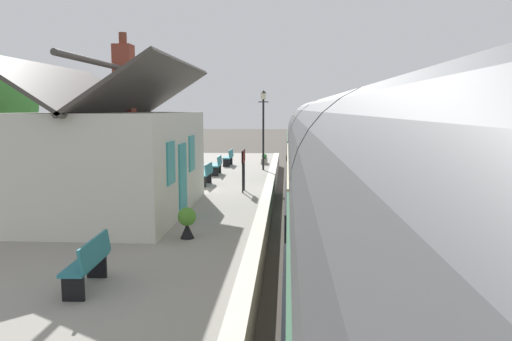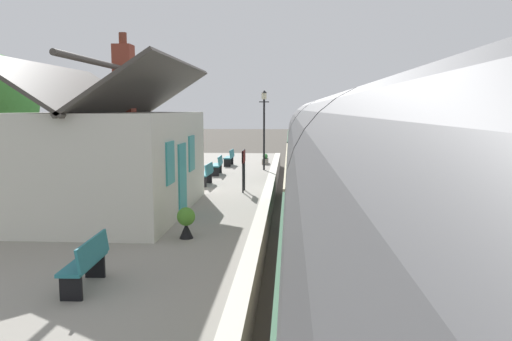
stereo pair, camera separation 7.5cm
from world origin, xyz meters
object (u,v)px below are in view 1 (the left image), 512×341
object	(u,v)px
train	(350,192)
planter_bench_right	(187,221)
bench_near_building	(217,165)
bench_platform_end	(206,173)
planter_by_door	(191,164)
lamp_post_platform	(263,115)
station_sign_board	(243,160)
bench_by_lamp	(89,262)
planter_edge_far	(190,168)
station_building	(116,159)
planter_under_sign	(178,158)
bench_mid_platform	(229,157)
planter_corner_building	(264,159)

from	to	relation	value
train	planter_bench_right	bearing A→B (deg)	76.03
bench_near_building	bench_platform_end	world-z (taller)	same
planter_bench_right	planter_by_door	distance (m)	12.83
bench_near_building	planter_by_door	xyz separation A→B (m)	(1.07, 1.43, -0.07)
bench_near_building	bench_platform_end	xyz separation A→B (m)	(-3.23, 0.00, 0.00)
lamp_post_platform	planter_by_door	bearing A→B (deg)	104.22
bench_platform_end	station_sign_board	bearing A→B (deg)	-131.88
bench_by_lamp	planter_edge_far	world-z (taller)	bench_by_lamp
bench_by_lamp	planter_by_door	size ratio (longest dim) A/B	1.82
bench_by_lamp	bench_near_building	bearing A→B (deg)	-0.38
station_building	lamp_post_platform	size ratio (longest dim) A/B	1.80
planter_under_sign	station_sign_board	world-z (taller)	station_sign_board
planter_under_sign	planter_bench_right	bearing A→B (deg)	-166.65
bench_near_building	lamp_post_platform	xyz separation A→B (m)	(1.95, -2.08, 2.29)
bench_platform_end	planter_edge_far	xyz separation A→B (m)	(2.77, 1.18, -0.13)
station_building	bench_mid_platform	distance (m)	12.66
lamp_post_platform	station_sign_board	size ratio (longest dim) A/B	2.55
bench_by_lamp	train	bearing A→B (deg)	-62.14
bench_mid_platform	planter_under_sign	distance (m)	2.89
planter_under_sign	station_sign_board	xyz separation A→B (m)	(-6.99, -4.03, 0.66)
planter_edge_far	bench_platform_end	bearing A→B (deg)	-156.87
planter_under_sign	station_sign_board	bearing A→B (deg)	-150.05
station_building	planter_edge_far	bearing A→B (deg)	-4.11
planter_corner_building	planter_edge_far	bearing A→B (deg)	148.67
planter_under_sign	lamp_post_platform	world-z (taller)	lamp_post_platform
planter_edge_far	station_sign_board	distance (m)	5.19
planter_corner_building	lamp_post_platform	distance (m)	3.76
planter_bench_right	planter_corner_building	size ratio (longest dim) A/B	0.74
planter_edge_far	planter_bench_right	bearing A→B (deg)	-169.30
planter_edge_far	planter_bench_right	distance (m)	11.28
station_building	bench_near_building	size ratio (longest dim) A/B	5.12
bench_mid_platform	bench_near_building	distance (m)	3.74
train	planter_by_door	world-z (taller)	train
planter_bench_right	planter_corner_building	world-z (taller)	planter_bench_right
planter_by_door	station_sign_board	distance (m)	6.61
planter_under_sign	planter_by_door	bearing A→B (deg)	-142.03
train	planter_corner_building	distance (m)	17.47
bench_by_lamp	planter_corner_building	xyz separation A→B (m)	(19.74, -2.10, -0.20)
bench_platform_end	planter_corner_building	size ratio (longest dim) A/B	1.36
bench_near_building	planter_bench_right	distance (m)	11.58
bench_near_building	planter_edge_far	xyz separation A→B (m)	(-0.46, 1.19, -0.13)
bench_mid_platform	bench_by_lamp	distance (m)	18.71
planter_by_door	lamp_post_platform	distance (m)	4.33
bench_by_lamp	planter_corner_building	size ratio (longest dim) A/B	1.36
train	station_building	world-z (taller)	station_building
planter_edge_far	planter_by_door	bearing A→B (deg)	9.13
planter_under_sign	planter_corner_building	world-z (taller)	planter_under_sign
planter_bench_right	planter_by_door	size ratio (longest dim) A/B	0.99
bench_mid_platform	station_sign_board	bearing A→B (deg)	-169.67
planter_edge_far	planter_corner_building	bearing A→B (deg)	-31.33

